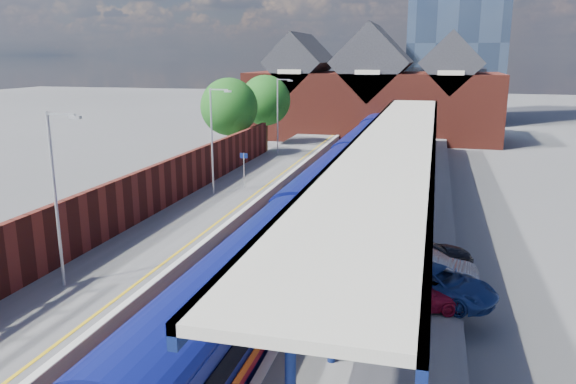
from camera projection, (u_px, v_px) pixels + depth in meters
name	position (u px, v px, depth m)	size (l,w,h in m)	color
ground	(330.00, 187.00, 43.87)	(240.00, 240.00, 0.00)	#5B5B5E
ballast_bed	(301.00, 223.00, 34.46)	(6.00, 76.00, 0.06)	#473D33
rails	(301.00, 221.00, 34.44)	(4.51, 76.00, 0.14)	slate
left_platform	(217.00, 209.00, 35.70)	(5.00, 76.00, 1.00)	#565659
right_platform	(400.00, 222.00, 32.88)	(6.00, 76.00, 1.00)	#565659
coping_left	(252.00, 204.00, 35.00)	(0.30, 76.00, 0.05)	silver
coping_right	(352.00, 211.00, 33.45)	(0.30, 76.00, 0.05)	silver
yellow_line	(243.00, 203.00, 35.15)	(0.14, 76.00, 0.01)	yellow
train	(349.00, 163.00, 42.38)	(2.99, 65.93, 3.45)	navy
canopy	(397.00, 137.00, 33.71)	(4.50, 52.00, 4.48)	#0E1C54
lamp_post_b	(58.00, 189.00, 21.69)	(1.48, 0.18, 7.00)	#A5A8AA
lamp_post_c	(214.00, 134.00, 36.73)	(1.48, 0.18, 7.00)	#A5A8AA
lamp_post_d	(279.00, 111.00, 51.77)	(1.48, 0.18, 7.00)	#A5A8AA
platform_sign	(244.00, 164.00, 38.82)	(0.55, 0.08, 2.50)	#A5A8AA
brick_wall	(125.00, 202.00, 29.80)	(0.35, 50.00, 3.86)	#5D2118
station_building	(372.00, 94.00, 68.89)	(30.00, 12.12, 13.78)	#5D2118
tree_near	(230.00, 109.00, 50.69)	(5.20, 5.20, 8.10)	#382314
tree_far	(266.00, 102.00, 57.97)	(5.20, 5.20, 8.10)	#382314
parked_car_red	(411.00, 293.00, 20.36)	(1.49, 3.71, 1.26)	maroon
parked_car_silver	(427.00, 268.00, 22.71)	(1.42, 4.08, 1.34)	#B0AFB4
parked_car_dark	(420.00, 253.00, 24.32)	(1.90, 4.68, 1.36)	black
parked_car_blue	(437.00, 283.00, 21.25)	(2.08, 4.51, 1.25)	navy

